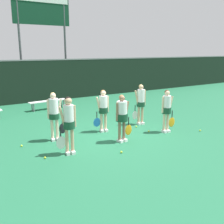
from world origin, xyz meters
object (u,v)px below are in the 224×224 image
(player_5, at_px, (141,101))
(player_0, at_px, (69,121))
(player_4, at_px, (103,107))
(tennis_ball_0, at_px, (64,126))
(tennis_ball_3, at_px, (136,127))
(tennis_ball_5, at_px, (149,131))
(tennis_ball_1, at_px, (121,152))
(scoreboard, at_px, (42,20))
(player_1, at_px, (122,114))
(tennis_ball_6, at_px, (200,130))
(bench_far, at_px, (48,102))
(player_2, at_px, (167,108))
(tennis_ball_4, at_px, (22,146))
(player_3, at_px, (54,113))
(tennis_ball_2, at_px, (45,158))

(player_5, bearing_deg, player_0, -149.10)
(player_4, relative_size, tennis_ball_0, 24.23)
(tennis_ball_3, bearing_deg, tennis_ball_5, -87.13)
(tennis_ball_1, bearing_deg, tennis_ball_0, 97.11)
(scoreboard, xyz_separation_m, player_1, (-0.80, -10.41, -4.06))
(player_5, distance_m, tennis_ball_6, 2.67)
(bench_far, relative_size, player_2, 1.27)
(tennis_ball_3, bearing_deg, player_5, 34.66)
(player_2, bearing_deg, player_5, 102.15)
(tennis_ball_4, height_order, tennis_ball_6, tennis_ball_4)
(player_2, height_order, tennis_ball_4, player_2)
(tennis_ball_5, height_order, tennis_ball_6, same)
(tennis_ball_1, bearing_deg, player_0, 149.43)
(player_1, height_order, player_3, player_3)
(player_3, xyz_separation_m, tennis_ball_2, (-0.84, -1.41, -0.98))
(tennis_ball_3, bearing_deg, player_1, -143.75)
(player_3, height_order, tennis_ball_5, player_3)
(player_2, height_order, player_3, player_3)
(scoreboard, height_order, tennis_ball_3, scoreboard)
(tennis_ball_6, bearing_deg, tennis_ball_3, 135.70)
(tennis_ball_1, relative_size, tennis_ball_2, 1.02)
(player_1, relative_size, tennis_ball_1, 23.84)
(player_2, distance_m, player_4, 2.45)
(player_1, bearing_deg, tennis_ball_0, 105.60)
(tennis_ball_0, bearing_deg, scoreboard, 76.38)
(scoreboard, height_order, player_4, scoreboard)
(scoreboard, relative_size, player_4, 3.92)
(player_4, height_order, tennis_ball_4, player_4)
(player_5, xyz_separation_m, tennis_ball_4, (-5.02, -0.04, -0.98))
(player_0, relative_size, tennis_ball_4, 27.20)
(tennis_ball_6, bearing_deg, tennis_ball_4, 162.35)
(player_3, height_order, tennis_ball_3, player_3)
(player_2, height_order, tennis_ball_2, player_2)
(scoreboard, distance_m, tennis_ball_2, 12.13)
(player_0, bearing_deg, tennis_ball_6, 2.28)
(tennis_ball_0, distance_m, tennis_ball_4, 2.46)
(scoreboard, bearing_deg, tennis_ball_2, -108.86)
(player_0, bearing_deg, player_3, 96.21)
(player_5, distance_m, tennis_ball_4, 5.12)
(scoreboard, relative_size, player_3, 3.75)
(player_3, height_order, tennis_ball_4, player_3)
(bench_far, relative_size, tennis_ball_1, 30.33)
(player_5, relative_size, tennis_ball_0, 25.41)
(player_1, xyz_separation_m, tennis_ball_2, (-2.77, -0.04, -0.95))
(player_0, bearing_deg, scoreboard, 84.02)
(player_1, relative_size, player_5, 0.96)
(player_0, distance_m, tennis_ball_5, 3.67)
(player_2, bearing_deg, tennis_ball_2, -174.18)
(tennis_ball_3, bearing_deg, scoreboard, 94.12)
(tennis_ball_1, height_order, tennis_ball_2, tennis_ball_1)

